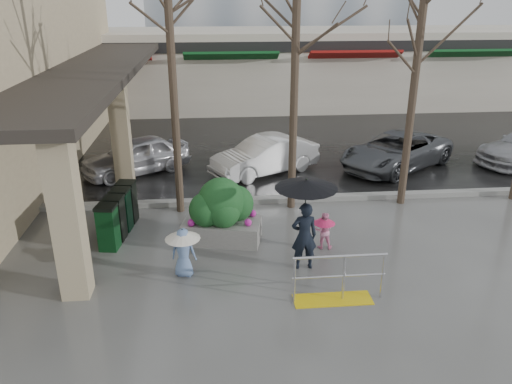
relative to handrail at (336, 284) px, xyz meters
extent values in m
plane|color=#51514F|center=(-1.36, 1.20, -0.38)|extent=(120.00, 120.00, 0.00)
cube|color=black|center=(-1.36, 23.20, -0.37)|extent=(120.00, 36.00, 0.01)
cube|color=gray|center=(-1.36, 5.20, -0.30)|extent=(120.00, 0.30, 0.15)
cube|color=#2D2823|center=(-6.16, 9.20, 3.25)|extent=(2.80, 18.00, 0.25)
cube|color=tan|center=(-5.26, 0.70, 1.37)|extent=(0.55, 0.55, 3.50)
cube|color=tan|center=(-5.26, 7.20, 1.37)|extent=(0.55, 0.55, 3.50)
cube|color=beige|center=(0.64, 19.20, 1.62)|extent=(34.00, 6.00, 4.00)
cube|color=maroon|center=(-7.36, 16.30, 2.47)|extent=(4.50, 1.68, 0.87)
cube|color=#0F4C1E|center=(-1.36, 16.30, 2.47)|extent=(4.50, 1.68, 0.87)
cube|color=maroon|center=(4.64, 16.30, 2.47)|extent=(4.50, 1.68, 0.87)
cube|color=#0F4C1E|center=(10.64, 16.30, 2.47)|extent=(4.50, 1.68, 0.87)
cube|color=black|center=(0.64, 16.30, 3.02)|extent=(34.00, 0.35, 0.50)
cube|color=yellow|center=(-0.06, 0.00, -0.37)|extent=(1.60, 0.50, 0.02)
cylinder|color=silver|center=(-0.86, 0.00, 0.12)|extent=(0.05, 0.05, 1.00)
cylinder|color=silver|center=(0.14, 0.00, 0.12)|extent=(0.05, 0.05, 1.00)
cylinder|color=silver|center=(0.94, 0.00, 0.12)|extent=(0.05, 0.05, 1.00)
cylinder|color=silver|center=(0.04, 0.00, 0.62)|extent=(1.90, 0.06, 0.06)
cylinder|color=silver|center=(0.04, 0.00, 0.17)|extent=(1.90, 0.04, 0.04)
cylinder|color=#382B21|center=(-3.36, 4.80, 3.02)|extent=(0.22, 0.22, 6.80)
cylinder|color=#382B21|center=(-0.16, 4.80, 3.12)|extent=(0.22, 0.22, 7.00)
cylinder|color=#382B21|center=(3.14, 4.80, 2.87)|extent=(0.22, 0.22, 6.50)
imported|color=black|center=(-0.43, 1.34, 0.42)|extent=(0.59, 0.40, 1.59)
cylinder|color=black|center=(-0.43, 1.34, 1.24)|extent=(0.02, 0.02, 1.01)
cone|color=black|center=(-0.43, 1.34, 1.65)|extent=(1.37, 1.37, 0.18)
sphere|color=black|center=(-0.43, 1.34, 1.76)|extent=(0.05, 0.05, 0.05)
imported|color=#F897C2|center=(0.22, 2.23, 0.09)|extent=(0.50, 0.42, 0.93)
cylinder|color=black|center=(0.22, 2.23, 0.26)|extent=(0.02, 0.02, 0.40)
cone|color=#E22360|center=(0.22, 2.23, 0.37)|extent=(0.55, 0.55, 0.18)
sphere|color=black|center=(0.22, 2.23, 0.48)|extent=(0.05, 0.05, 0.05)
imported|color=#6785B7|center=(-3.10, 1.24, 0.19)|extent=(0.61, 0.46, 1.12)
cylinder|color=black|center=(-3.10, 1.24, 0.45)|extent=(0.02, 0.02, 0.52)
cone|color=silver|center=(-3.10, 1.24, 0.62)|extent=(0.77, 0.77, 0.18)
sphere|color=black|center=(-3.10, 1.24, 0.73)|extent=(0.05, 0.05, 0.05)
cube|color=slate|center=(-2.23, 2.84, -0.11)|extent=(2.07, 1.34, 0.53)
ellipsoid|color=#12391A|center=(-2.23, 2.84, 0.68)|extent=(1.17, 1.05, 1.22)
sphere|color=#12391A|center=(-2.60, 2.73, 0.53)|extent=(0.84, 0.84, 0.84)
sphere|color=#12391A|center=(-1.86, 3.00, 0.55)|extent=(0.89, 0.89, 0.89)
cube|color=#0D3C19|center=(-4.96, 2.65, 0.15)|extent=(0.49, 0.49, 1.06)
cube|color=black|center=(-4.96, 2.65, 0.73)|extent=(0.52, 0.52, 0.08)
cube|color=black|center=(-4.88, 3.17, 0.15)|extent=(0.49, 0.49, 1.06)
cube|color=black|center=(-4.88, 3.17, 0.73)|extent=(0.52, 0.52, 0.08)
cube|color=#0B311B|center=(-4.81, 3.70, 0.15)|extent=(0.49, 0.49, 1.06)
cube|color=black|center=(-4.81, 3.70, 0.73)|extent=(0.52, 0.52, 0.08)
cube|color=black|center=(-4.73, 4.22, 0.15)|extent=(0.49, 0.49, 1.06)
cube|color=black|center=(-4.73, 4.22, 0.73)|extent=(0.52, 0.52, 0.08)
imported|color=silver|center=(-5.02, 8.19, 0.25)|extent=(3.93, 3.20, 1.26)
imported|color=white|center=(-0.62, 7.78, 0.25)|extent=(3.99, 3.02, 1.26)
imported|color=#525559|center=(4.09, 7.96, 0.25)|extent=(4.92, 4.31, 1.26)
camera|label=1|loc=(-2.39, -8.43, 5.43)|focal=35.00mm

